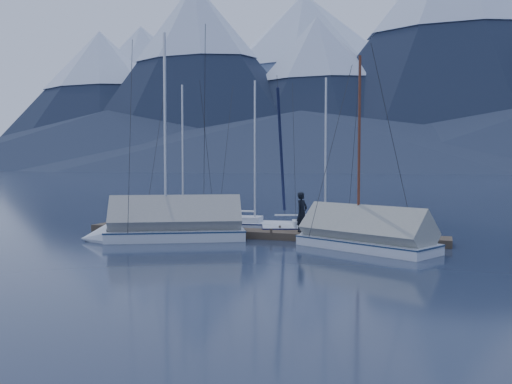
{
  "coord_description": "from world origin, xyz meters",
  "views": [
    {
      "loc": [
        8.7,
        -22.73,
        3.57
      ],
      "look_at": [
        0.0,
        2.0,
        2.2
      ],
      "focal_mm": 38.0,
      "sensor_mm": 36.0,
      "label": 1
    }
  ],
  "objects_px": {
    "sailboat_covered_near": "(355,238)",
    "sailboat_open_mid": "(263,227)",
    "sailboat_open_right": "(334,231)",
    "sailboat_covered_far": "(163,229)",
    "sailboat_open_left": "(191,226)",
    "person": "(302,212)"
  },
  "relations": [
    {
      "from": "sailboat_open_mid",
      "to": "sailboat_open_right",
      "type": "bearing_deg",
      "value": -7.48
    },
    {
      "from": "sailboat_open_right",
      "to": "person",
      "type": "bearing_deg",
      "value": -116.85
    },
    {
      "from": "sailboat_covered_near",
      "to": "person",
      "type": "xyz_separation_m",
      "value": [
        -2.84,
        1.95,
        0.84
      ]
    },
    {
      "from": "sailboat_open_right",
      "to": "sailboat_covered_near",
      "type": "height_order",
      "value": "sailboat_covered_near"
    },
    {
      "from": "sailboat_open_right",
      "to": "sailboat_covered_far",
      "type": "bearing_deg",
      "value": -146.84
    },
    {
      "from": "sailboat_covered_far",
      "to": "person",
      "type": "xyz_separation_m",
      "value": [
        6.06,
        2.48,
        0.77
      ]
    },
    {
      "from": "sailboat_open_right",
      "to": "sailboat_covered_far",
      "type": "distance_m",
      "value": 8.58
    },
    {
      "from": "sailboat_covered_near",
      "to": "sailboat_open_right",
      "type": "bearing_deg",
      "value": 112.5
    },
    {
      "from": "sailboat_open_mid",
      "to": "sailboat_covered_far",
      "type": "bearing_deg",
      "value": -121.74
    },
    {
      "from": "sailboat_covered_far",
      "to": "sailboat_open_left",
      "type": "bearing_deg",
      "value": 98.76
    },
    {
      "from": "person",
      "to": "sailboat_open_left",
      "type": "bearing_deg",
      "value": 94.73
    },
    {
      "from": "sailboat_covered_near",
      "to": "sailboat_covered_far",
      "type": "xyz_separation_m",
      "value": [
        -8.9,
        -0.53,
        0.07
      ]
    },
    {
      "from": "sailboat_open_left",
      "to": "sailboat_covered_far",
      "type": "height_order",
      "value": "sailboat_covered_far"
    },
    {
      "from": "sailboat_open_right",
      "to": "sailboat_covered_far",
      "type": "relative_size",
      "value": 0.82
    },
    {
      "from": "sailboat_covered_far",
      "to": "person",
      "type": "relative_size",
      "value": 5.59
    },
    {
      "from": "person",
      "to": "sailboat_covered_far",
      "type": "bearing_deg",
      "value": 132.56
    },
    {
      "from": "sailboat_covered_near",
      "to": "sailboat_covered_far",
      "type": "height_order",
      "value": "sailboat_covered_far"
    },
    {
      "from": "person",
      "to": "sailboat_open_right",
      "type": "bearing_deg",
      "value": -6.57
    },
    {
      "from": "sailboat_open_mid",
      "to": "person",
      "type": "relative_size",
      "value": 4.67
    },
    {
      "from": "sailboat_open_mid",
      "to": "sailboat_covered_far",
      "type": "height_order",
      "value": "sailboat_covered_far"
    },
    {
      "from": "sailboat_covered_near",
      "to": "sailboat_open_mid",
      "type": "bearing_deg",
      "value": 140.51
    },
    {
      "from": "sailboat_open_mid",
      "to": "sailboat_open_right",
      "type": "distance_m",
      "value": 3.99
    }
  ]
}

